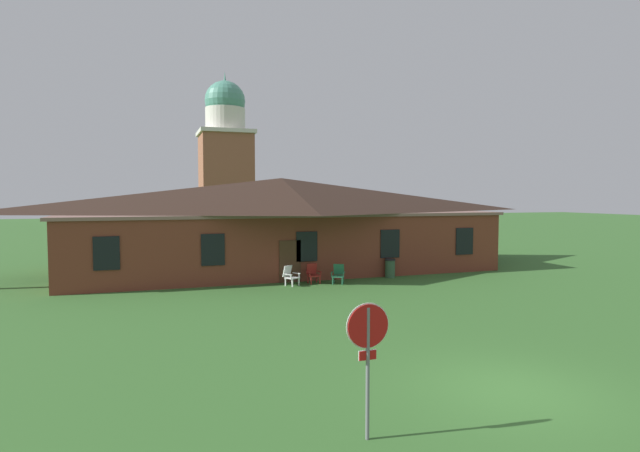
# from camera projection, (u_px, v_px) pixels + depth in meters

# --- Properties ---
(ground_plane) EXTENTS (200.00, 200.00, 0.00)m
(ground_plane) POSITION_uv_depth(u_px,v_px,m) (513.00, 391.00, 11.03)
(ground_plane) COLOR #336028
(brick_building) EXTENTS (24.06, 10.40, 5.35)m
(brick_building) POSITION_uv_depth(u_px,v_px,m) (281.00, 222.00, 29.86)
(brick_building) COLOR brown
(brick_building) RESTS_ON ground
(dome_tower) EXTENTS (5.18, 5.18, 16.31)m
(dome_tower) POSITION_uv_depth(u_px,v_px,m) (226.00, 165.00, 49.03)
(dome_tower) COLOR #93563D
(dome_tower) RESTS_ON ground
(stop_sign) EXTENTS (0.81, 0.07, 2.42)m
(stop_sign) POSITION_uv_depth(u_px,v_px,m) (368.00, 344.00, 8.74)
(stop_sign) COLOR slate
(stop_sign) RESTS_ON ground
(lawn_chair_by_porch) EXTENTS (0.84, 0.87, 0.96)m
(lawn_chair_by_porch) POSITION_uv_depth(u_px,v_px,m) (290.00, 275.00, 24.06)
(lawn_chair_by_porch) COLOR white
(lawn_chair_by_porch) RESTS_ON ground
(lawn_chair_near_door) EXTENTS (0.66, 0.69, 0.96)m
(lawn_chair_near_door) POSITION_uv_depth(u_px,v_px,m) (313.00, 273.00, 24.75)
(lawn_chair_near_door) COLOR maroon
(lawn_chair_near_door) RESTS_ON ground
(lawn_chair_left_end) EXTENTS (0.82, 0.86, 0.96)m
(lawn_chair_left_end) POSITION_uv_depth(u_px,v_px,m) (338.00, 274.00, 24.55)
(lawn_chair_left_end) COLOR #28704C
(lawn_chair_left_end) RESTS_ON ground
(trash_bin) EXTENTS (0.56, 0.56, 0.98)m
(trash_bin) POSITION_uv_depth(u_px,v_px,m) (390.00, 268.00, 26.45)
(trash_bin) COLOR #335638
(trash_bin) RESTS_ON ground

